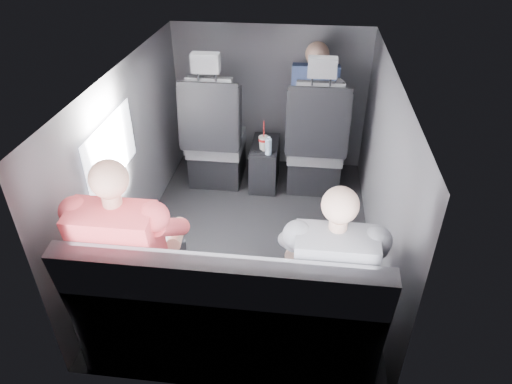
# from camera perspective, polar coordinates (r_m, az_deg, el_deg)

# --- Properties ---
(floor) EXTENTS (2.60, 2.60, 0.00)m
(floor) POSITION_cam_1_polar(r_m,az_deg,el_deg) (3.61, -0.36, -6.06)
(floor) COLOR black
(floor) RESTS_ON ground
(ceiling) EXTENTS (2.60, 2.60, 0.00)m
(ceiling) POSITION_cam_1_polar(r_m,az_deg,el_deg) (2.95, -0.46, 14.75)
(ceiling) COLOR #B2B2AD
(ceiling) RESTS_ON panel_back
(panel_left) EXTENTS (0.02, 2.60, 1.35)m
(panel_left) POSITION_cam_1_polar(r_m,az_deg,el_deg) (3.44, -15.48, 4.05)
(panel_left) COLOR #56565B
(panel_left) RESTS_ON floor
(panel_right) EXTENTS (0.02, 2.60, 1.35)m
(panel_right) POSITION_cam_1_polar(r_m,az_deg,el_deg) (3.25, 15.55, 2.23)
(panel_right) COLOR #56565B
(panel_right) RESTS_ON floor
(panel_front) EXTENTS (1.80, 0.02, 1.35)m
(panel_front) POSITION_cam_1_polar(r_m,az_deg,el_deg) (4.39, 1.76, 11.67)
(panel_front) COLOR #56565B
(panel_front) RESTS_ON floor
(panel_back) EXTENTS (1.80, 0.02, 1.35)m
(panel_back) POSITION_cam_1_polar(r_m,az_deg,el_deg) (2.21, -4.75, -13.60)
(panel_back) COLOR #56565B
(panel_back) RESTS_ON floor
(side_window) EXTENTS (0.02, 0.75, 0.42)m
(side_window) POSITION_cam_1_polar(r_m,az_deg,el_deg) (3.09, -17.62, 4.97)
(side_window) COLOR white
(side_window) RESTS_ON panel_left
(seatbelt) EXTENTS (0.35, 0.11, 0.59)m
(seatbelt) POSITION_cam_1_polar(r_m,az_deg,el_deg) (3.75, 7.83, 9.56)
(seatbelt) COLOR black
(seatbelt) RESTS_ON front_seat_right
(front_seat_left) EXTENTS (0.52, 0.58, 1.26)m
(front_seat_left) POSITION_cam_1_polar(r_m,az_deg,el_deg) (4.15, -5.14, 6.06)
(front_seat_left) COLOR black
(front_seat_left) RESTS_ON floor
(front_seat_right) EXTENTS (0.52, 0.58, 1.26)m
(front_seat_right) POSITION_cam_1_polar(r_m,az_deg,el_deg) (4.08, 7.42, 5.35)
(front_seat_right) COLOR black
(front_seat_right) RESTS_ON floor
(center_console) EXTENTS (0.24, 0.48, 0.41)m
(center_console) POSITION_cam_1_polar(r_m,az_deg,el_deg) (4.22, 1.11, 3.58)
(center_console) COLOR black
(center_console) RESTS_ON floor
(rear_bench) EXTENTS (1.60, 0.57, 0.92)m
(rear_bench) POSITION_cam_1_polar(r_m,az_deg,el_deg) (2.63, -3.37, -15.36)
(rear_bench) COLOR #565559
(rear_bench) RESTS_ON floor
(soda_cup) EXTENTS (0.09, 0.09, 0.28)m
(soda_cup) POSITION_cam_1_polar(r_m,az_deg,el_deg) (4.00, 0.97, 6.20)
(soda_cup) COLOR white
(soda_cup) RESTS_ON center_console
(water_bottle) EXTENTS (0.06, 0.06, 0.16)m
(water_bottle) POSITION_cam_1_polar(r_m,az_deg,el_deg) (3.93, 1.56, 5.74)
(water_bottle) COLOR #AED8EC
(water_bottle) RESTS_ON center_console
(laptop_white) EXTENTS (0.38, 0.37, 0.26)m
(laptop_white) POSITION_cam_1_polar(r_m,az_deg,el_deg) (2.72, -13.90, -5.25)
(laptop_white) COLOR silver
(laptop_white) RESTS_ON passenger_rear_left
(laptop_black) EXTENTS (0.36, 0.35, 0.23)m
(laptop_black) POSITION_cam_1_polar(r_m,az_deg,el_deg) (2.61, 10.10, -6.57)
(laptop_black) COLOR black
(laptop_black) RESTS_ON passenger_rear_right
(passenger_rear_left) EXTENTS (0.53, 0.65, 1.27)m
(passenger_rear_left) POSITION_cam_1_polar(r_m,az_deg,el_deg) (2.59, -15.11, -7.27)
(passenger_rear_left) COLOR #313135
(passenger_rear_left) RESTS_ON rear_bench
(passenger_rear_right) EXTENTS (0.49, 0.61, 1.20)m
(passenger_rear_right) POSITION_cam_1_polar(r_m,az_deg,el_deg) (2.46, 9.24, -9.79)
(passenger_rear_right) COLOR navy
(passenger_rear_right) RESTS_ON rear_bench
(passenger_front_right) EXTENTS (0.41, 0.41, 0.83)m
(passenger_front_right) POSITION_cam_1_polar(r_m,az_deg,el_deg) (4.16, 7.25, 11.34)
(passenger_front_right) COLOR navy
(passenger_front_right) RESTS_ON front_seat_right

